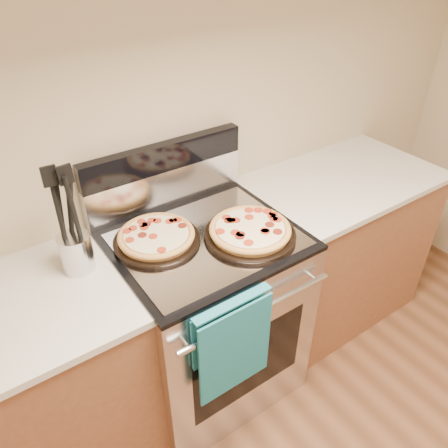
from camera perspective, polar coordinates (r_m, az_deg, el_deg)
wall_back at (r=1.88m, az=-8.95°, el=14.32°), size 4.00×0.00×4.00m
range_body at (r=2.13m, az=-2.32°, el=-11.85°), size 0.76×0.68×0.90m
oven_window at (r=1.95m, az=3.29°, el=-17.74°), size 0.56×0.01×0.40m
cooktop at (r=1.82m, az=-2.66°, el=-1.88°), size 0.76×0.68×0.02m
backsplash_lower at (r=1.99m, az=-7.55°, el=4.84°), size 0.76×0.06×0.18m
backsplash_upper at (r=1.92m, az=-7.89°, el=8.70°), size 0.76×0.06×0.12m
oven_handle at (r=1.67m, az=4.54°, el=-11.30°), size 0.70×0.03×0.03m
dish_towel at (r=1.69m, az=1.08°, el=-15.35°), size 0.32×0.05×0.42m
foil_sheet at (r=1.79m, az=-2.15°, el=-2.02°), size 0.70×0.55×0.01m
cabinet_left at (r=2.02m, az=-25.93°, el=-20.84°), size 1.00×0.62×0.88m
cabinet_right at (r=2.60m, az=13.87°, el=-3.18°), size 1.00×0.62×0.88m
countertop_right at (r=2.35m, az=15.39°, el=5.59°), size 1.02×0.64×0.03m
pepperoni_pizza_back at (r=1.78m, az=-8.80°, el=-1.72°), size 0.36×0.36×0.05m
pepperoni_pizza_front at (r=1.79m, az=3.42°, el=-0.95°), size 0.46×0.46×0.05m
utensil_crock at (r=1.71m, az=-18.71°, el=-3.53°), size 0.16×0.16×0.15m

